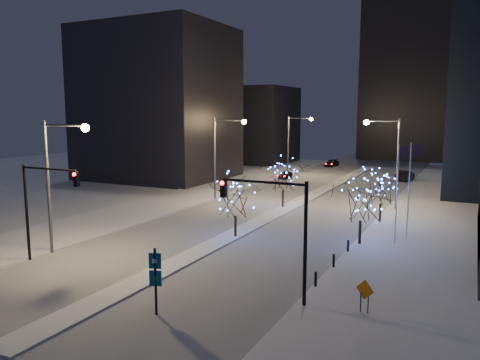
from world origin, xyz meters
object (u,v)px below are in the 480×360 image
Objects in this scene: street_lamp_east at (389,151)px; holiday_tree_plaza_far at (381,188)px; construction_sign at (365,293)px; traffic_signal_east at (279,220)px; street_lamp_w_far at (294,137)px; holiday_tree_plaza_near at (361,199)px; car_near at (285,175)px; wayfinding_sign at (155,274)px; street_lamp_w_near at (57,169)px; car_mid at (405,175)px; holiday_tree_median_far at (283,175)px; street_lamp_w_mid at (222,147)px; traffic_signal_west at (41,197)px; holiday_tree_median_near at (235,197)px; car_far at (332,163)px.

street_lamp_east is 7.23m from holiday_tree_plaza_far.
construction_sign is (3.56, -28.49, -5.22)m from street_lamp_east.
traffic_signal_east reaches higher than holiday_tree_plaza_far.
holiday_tree_plaza_near is (19.44, -37.39, -2.72)m from street_lamp_w_far.
car_near is 1.01× the size of wayfinding_sign.
street_lamp_w_near is at bearing -147.03° from holiday_tree_plaza_near.
car_near is 18.79m from car_mid.
street_lamp_w_far is 27.79m from holiday_tree_median_far.
street_lamp_w_far is 5.55× the size of construction_sign.
street_lamp_w_mid is at bearing 124.51° from traffic_signal_east.
traffic_signal_west is 17.41m from traffic_signal_east.
car_near is 24.10m from holiday_tree_median_far.
construction_sign is (3.15, -13.10, -2.55)m from holiday_tree_plaza_near.
wayfinding_sign is (4.35, -29.09, -1.48)m from holiday_tree_median_far.
construction_sign is at bearing -39.04° from holiday_tree_median_near.
wayfinding_sign is at bearing -103.90° from holiday_tree_plaza_far.
car_mid is (-1.35, 24.58, -5.65)m from street_lamp_east.
traffic_signal_west is 1.24× the size of holiday_tree_median_far.
street_lamp_w_near reaches higher than car_near.
car_mid is at bearing 93.13° from street_lamp_east.
street_lamp_east reaches higher than wayfinding_sign.
traffic_signal_west is 1.30× the size of holiday_tree_median_near.
holiday_tree_median_near is at bearing -118.26° from street_lamp_east.
traffic_signal_east is 13.74m from holiday_tree_plaza_near.
holiday_tree_median_far is 28.10m from construction_sign.
traffic_signal_west is at bearing -91.34° from car_near.
holiday_tree_plaza_near is (19.38, -33.44, 3.15)m from car_near.
car_mid is at bearing 92.52° from holiday_tree_plaza_near.
traffic_signal_east is at bearing -69.04° from car_far.
street_lamp_w_mid is at bearing 122.47° from holiday_tree_median_near.
holiday_tree_median_near reaches higher than car_near.
construction_sign is at bearing -1.24° from street_lamp_w_near.
construction_sign is at bearing -48.46° from street_lamp_w_mid.
holiday_tree_median_far is at bearing 94.24° from holiday_tree_median_near.
car_far is 0.79× the size of holiday_tree_median_far.
construction_sign is at bearing 6.23° from traffic_signal_east.
street_lamp_w_far reaches higher than car_far.
holiday_tree_median_near is 16.01m from wayfinding_sign.
traffic_signal_east reaches higher than wayfinding_sign.
car_near is 0.68× the size of holiday_tree_median_near.
wayfinding_sign is at bearing -110.23° from holiday_tree_plaza_near.
construction_sign is at bearing -76.49° from holiday_tree_plaza_near.
holiday_tree_plaza_far reaches higher than car_far.
wayfinding_sign is (12.79, -30.43, -4.26)m from street_lamp_w_mid.
street_lamp_w_near is at bearing -157.67° from construction_sign.
traffic_signal_west is 1.89× the size of car_near.
street_lamp_w_far reaches higher than wayfinding_sign.
car_near is (0.06, -3.96, -5.87)m from street_lamp_w_far.
traffic_signal_east is at bearing -3.21° from street_lamp_w_near.
street_lamp_w_far is 1.00× the size of street_lamp_east.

